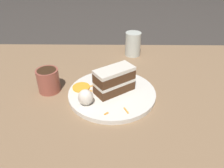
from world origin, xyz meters
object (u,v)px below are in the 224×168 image
object	(u,v)px
cream_dollop	(86,97)
orange_garnish	(81,87)
drinking_glass	(133,46)
cake_slice	(114,80)
coffee_mug	(48,80)
plate	(112,93)

from	to	relation	value
cream_dollop	orange_garnish	size ratio (longest dim) A/B	0.88
orange_garnish	drinking_glass	world-z (taller)	drinking_glass
cake_slice	drinking_glass	xyz separation A→B (m)	(0.08, 0.31, -0.01)
drinking_glass	coffee_mug	size ratio (longest dim) A/B	1.30
cream_dollop	orange_garnish	bearing A→B (deg)	106.70
cake_slice	orange_garnish	world-z (taller)	cake_slice
plate	drinking_glass	bearing A→B (deg)	74.44
orange_garnish	plate	bearing A→B (deg)	-10.54
cream_dollop	drinking_glass	size ratio (longest dim) A/B	0.49
orange_garnish	coffee_mug	distance (m)	0.11
plate	orange_garnish	distance (m)	0.11
cream_dollop	drinking_glass	distance (m)	0.42
plate	cream_dollop	world-z (taller)	cream_dollop
plate	cream_dollop	bearing A→B (deg)	-138.48
orange_garnish	drinking_glass	bearing A→B (deg)	57.20
plate	cake_slice	xyz separation A→B (m)	(0.01, 0.00, 0.05)
cake_slice	orange_garnish	distance (m)	0.12
cream_dollop	drinking_glass	world-z (taller)	drinking_glass
plate	cake_slice	bearing A→B (deg)	22.81
drinking_glass	plate	bearing A→B (deg)	-105.56
orange_garnish	drinking_glass	size ratio (longest dim) A/B	0.56
coffee_mug	drinking_glass	bearing A→B (deg)	44.14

